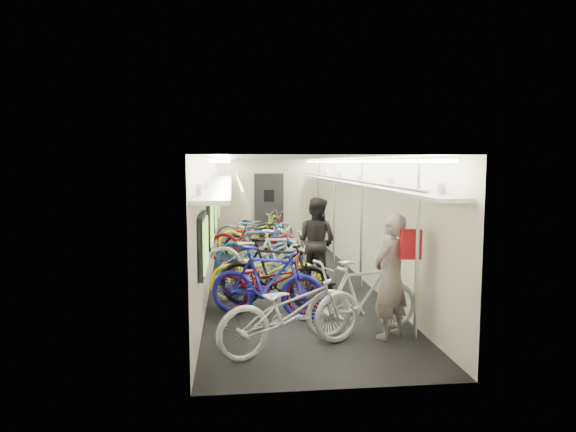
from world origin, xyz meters
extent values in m
plane|color=black|center=(0.00, 0.00, 0.00)|extent=(10.00, 10.00, 0.00)
plane|color=white|center=(0.00, 0.00, 2.40)|extent=(10.00, 10.00, 0.00)
plane|color=beige|center=(-1.50, 0.00, 1.20)|extent=(0.00, 10.00, 10.00)
plane|color=beige|center=(1.50, 0.00, 1.20)|extent=(0.00, 10.00, 10.00)
plane|color=beige|center=(0.00, 5.00, 1.20)|extent=(3.00, 0.00, 3.00)
plane|color=beige|center=(0.00, -5.00, 1.20)|extent=(3.00, 0.00, 3.00)
cube|color=black|center=(-1.46, -3.20, 1.25)|extent=(0.06, 1.10, 0.80)
cube|color=#96BD52|center=(-1.42, -3.20, 1.25)|extent=(0.02, 0.96, 0.66)
cube|color=black|center=(-1.46, -1.00, 1.25)|extent=(0.06, 1.10, 0.80)
cube|color=#96BD52|center=(-1.42, -1.00, 1.25)|extent=(0.02, 0.96, 0.66)
cube|color=black|center=(-1.46, 1.20, 1.25)|extent=(0.06, 1.10, 0.80)
cube|color=#96BD52|center=(-1.42, 1.20, 1.25)|extent=(0.02, 0.96, 0.66)
cube|color=black|center=(-1.46, 3.40, 1.25)|extent=(0.06, 1.10, 0.80)
cube|color=#96BD52|center=(-1.42, 3.40, 1.25)|extent=(0.02, 0.96, 0.66)
cube|color=yellow|center=(-1.45, -2.10, 1.30)|extent=(0.02, 0.22, 0.30)
cube|color=yellow|center=(-1.45, 0.10, 1.30)|extent=(0.02, 0.22, 0.30)
cube|color=yellow|center=(-1.45, 2.30, 1.30)|extent=(0.02, 0.22, 0.30)
cube|color=black|center=(0.00, 4.94, 1.00)|extent=(0.85, 0.08, 2.00)
cube|color=#999BA0|center=(-1.28, 0.00, 1.92)|extent=(0.40, 9.70, 0.05)
cube|color=#999BA0|center=(1.28, 0.00, 1.92)|extent=(0.40, 9.70, 0.05)
cylinder|color=silver|center=(-0.95, 0.00, 2.02)|extent=(0.04, 9.70, 0.04)
cylinder|color=silver|center=(0.95, 0.00, 2.02)|extent=(0.04, 9.70, 0.04)
cube|color=white|center=(-1.20, 0.00, 2.34)|extent=(0.18, 9.60, 0.04)
cube|color=white|center=(1.20, 0.00, 2.34)|extent=(0.18, 9.60, 0.04)
cylinder|color=silver|center=(1.25, -3.80, 1.20)|extent=(0.05, 0.05, 2.38)
cylinder|color=silver|center=(1.25, -1.00, 1.20)|extent=(0.05, 0.05, 2.38)
cylinder|color=silver|center=(1.25, 1.50, 1.20)|extent=(0.05, 0.05, 2.38)
cylinder|color=silver|center=(1.25, 4.00, 1.20)|extent=(0.05, 0.05, 2.38)
imported|color=silver|center=(-0.35, -3.89, 0.53)|extent=(2.11, 1.43, 1.05)
imported|color=#181990|center=(-0.56, -2.47, 0.54)|extent=(1.86, 1.15, 1.08)
imported|color=maroon|center=(-0.55, -2.24, 0.46)|extent=(1.87, 1.10, 0.93)
imported|color=black|center=(-0.40, -1.99, 0.57)|extent=(1.95, 1.19, 1.13)
imported|color=yellow|center=(-0.52, -1.51, 0.49)|extent=(1.90, 0.69, 0.99)
imported|color=silver|center=(-0.13, -0.17, 0.52)|extent=(1.73, 0.52, 1.03)
imported|color=#A7A8AC|center=(-0.56, -0.25, 0.55)|extent=(2.19, 1.12, 1.10)
imported|color=#1B4EA5|center=(-0.50, 0.50, 0.55)|extent=(1.88, 0.68, 1.11)
imported|color=maroon|center=(-0.57, 1.64, 0.55)|extent=(2.19, 1.05, 1.11)
imported|color=black|center=(-0.51, 1.83, 0.49)|extent=(1.71, 1.02, 0.99)
imported|color=#F1F817|center=(-0.55, 3.08, 0.49)|extent=(1.98, 1.20, 0.98)
imported|color=silver|center=(0.69, -3.34, 0.51)|extent=(1.78, 0.94, 1.03)
imported|color=slate|center=(-0.56, 3.58, 0.51)|extent=(2.05, 1.15, 1.02)
imported|color=slate|center=(-0.22, 4.27, 0.48)|extent=(1.95, 1.22, 0.97)
imported|color=gray|center=(1.00, -3.52, 0.83)|extent=(0.72, 0.68, 1.65)
imported|color=black|center=(0.50, -0.54, 0.84)|extent=(1.03, 1.01, 1.67)
cube|color=#A91018|center=(1.20, -3.69, 1.28)|extent=(0.27, 0.17, 0.38)
camera|label=1|loc=(-1.06, -9.97, 2.33)|focal=32.00mm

